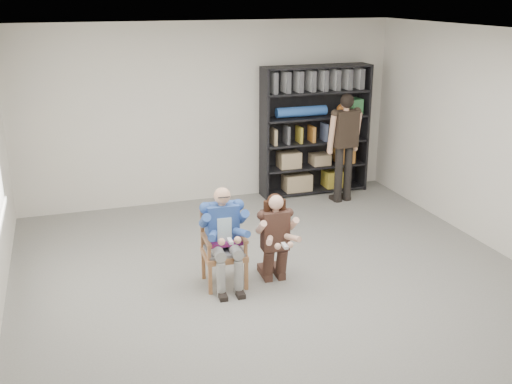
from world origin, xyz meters
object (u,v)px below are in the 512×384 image
object	(u,v)px
seated_man	(224,237)
bookshelf	(315,131)
armchair	(224,248)
standing_man	(344,149)
kneeling_woman	(276,239)

from	to	relation	value
seated_man	bookshelf	xyz separation A→B (m)	(2.31, 2.76, 0.47)
seated_man	armchair	bearing A→B (deg)	0.00
armchair	bookshelf	world-z (taller)	bookshelf
armchair	standing_man	bearing A→B (deg)	43.01
bookshelf	kneeling_woman	bearing A→B (deg)	-120.96
kneeling_woman	bookshelf	bearing A→B (deg)	61.54
standing_man	seated_man	bearing A→B (deg)	-147.80
armchair	kneeling_woman	world-z (taller)	kneeling_woman
bookshelf	standing_man	world-z (taller)	bookshelf
seated_man	kneeling_woman	world-z (taller)	seated_man
kneeling_woman	standing_man	bearing A→B (deg)	51.83
seated_man	kneeling_woman	size ratio (longest dim) A/B	1.09
armchair	bookshelf	bearing A→B (deg)	52.62
armchair	seated_man	bearing A→B (deg)	0.00
seated_man	standing_man	distance (m)	3.39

